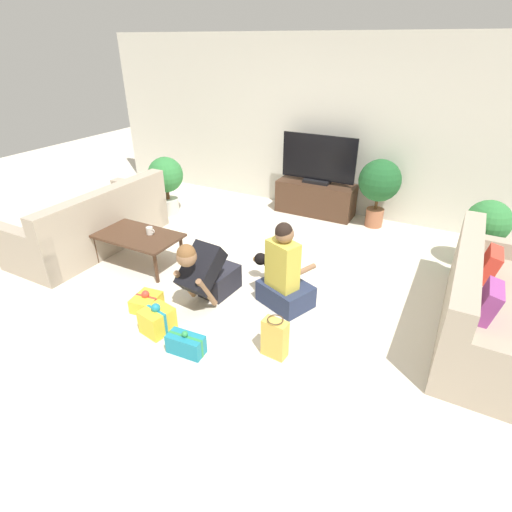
{
  "coord_description": "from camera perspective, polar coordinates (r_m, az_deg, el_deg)",
  "views": [
    {
      "loc": [
        1.85,
        -3.45,
        2.49
      ],
      "look_at": [
        0.09,
        -0.14,
        0.45
      ],
      "focal_mm": 28.0,
      "sensor_mm": 36.0,
      "label": 1
    }
  ],
  "objects": [
    {
      "name": "tv_console",
      "position": [
        6.51,
        8.49,
        8.17
      ],
      "size": [
        1.23,
        0.45,
        0.51
      ],
      "color": "#472D1E",
      "rests_on": "ground_plane"
    },
    {
      "name": "ground_plane",
      "position": [
        4.64,
        -0.16,
        -3.93
      ],
      "size": [
        16.0,
        16.0,
        0.0
      ],
      "primitive_type": "plane",
      "color": "beige"
    },
    {
      "name": "person_kneeling",
      "position": [
        4.2,
        -7.02,
        -2.35
      ],
      "size": [
        0.38,
        0.81,
        0.79
      ],
      "rotation": [
        0.0,
        0.0,
        -0.09
      ],
      "color": "#23232D",
      "rests_on": "ground_plane"
    },
    {
      "name": "gift_box_b",
      "position": [
        3.7,
        -9.99,
        -12.28
      ],
      "size": [
        0.35,
        0.19,
        0.24
      ],
      "rotation": [
        0.0,
        0.0,
        0.07
      ],
      "color": "teal",
      "rests_on": "ground_plane"
    },
    {
      "name": "person_sitting",
      "position": [
        4.12,
        4.1,
        -2.96
      ],
      "size": [
        0.63,
        0.6,
        0.96
      ],
      "rotation": [
        0.0,
        0.0,
        2.76
      ],
      "color": "#283351",
      "rests_on": "ground_plane"
    },
    {
      "name": "dog",
      "position": [
        4.56,
        2.59,
        -1.19
      ],
      "size": [
        0.55,
        0.21,
        0.34
      ],
      "rotation": [
        0.0,
        0.0,
        4.88
      ],
      "color": "black",
      "rests_on": "ground_plane"
    },
    {
      "name": "potted_plant_corner_right",
      "position": [
        5.42,
        30.13,
        3.77
      ],
      "size": [
        0.51,
        0.51,
        0.87
      ],
      "color": "#336B84",
      "rests_on": "ground_plane"
    },
    {
      "name": "wall_back",
      "position": [
        6.46,
        11.43,
        17.41
      ],
      "size": [
        8.4,
        0.06,
        2.6
      ],
      "color": "beige",
      "rests_on": "ground_plane"
    },
    {
      "name": "potted_plant_back_right",
      "position": [
        6.1,
        17.21,
        9.87
      ],
      "size": [
        0.6,
        0.6,
        1.01
      ],
      "color": "#A36042",
      "rests_on": "ground_plane"
    },
    {
      "name": "potted_plant_corner_left",
      "position": [
        6.5,
        -12.74,
        10.66
      ],
      "size": [
        0.55,
        0.55,
        0.91
      ],
      "color": "beige",
      "rests_on": "ground_plane"
    },
    {
      "name": "tv",
      "position": [
        6.33,
        8.88,
        13.15
      ],
      "size": [
        1.17,
        0.2,
        0.74
      ],
      "color": "black",
      "rests_on": "tv_console"
    },
    {
      "name": "mug",
      "position": [
        5.0,
        -14.94,
        3.52
      ],
      "size": [
        0.12,
        0.08,
        0.09
      ],
      "color": "silver",
      "rests_on": "coffee_table"
    },
    {
      "name": "sofa_left",
      "position": [
        5.79,
        -22.23,
        4.02
      ],
      "size": [
        0.93,
        2.07,
        0.84
      ],
      "rotation": [
        0.0,
        0.0,
        -1.57
      ],
      "color": "tan",
      "rests_on": "ground_plane"
    },
    {
      "name": "coffee_table",
      "position": [
        5.08,
        -16.76,
        2.61
      ],
      "size": [
        1.1,
        0.6,
        0.41
      ],
      "color": "#472D1E",
      "rests_on": "ground_plane"
    },
    {
      "name": "gift_box_a",
      "position": [
        3.98,
        -13.9,
        -8.86
      ],
      "size": [
        0.3,
        0.32,
        0.32
      ],
      "rotation": [
        0.0,
        0.0,
        -0.19
      ],
      "color": "yellow",
      "rests_on": "ground_plane"
    },
    {
      "name": "gift_bag_a",
      "position": [
        3.57,
        2.71,
        -11.61
      ],
      "size": [
        0.23,
        0.15,
        0.39
      ],
      "rotation": [
        0.0,
        0.0,
        -0.09
      ],
      "color": "#E5B74C",
      "rests_on": "ground_plane"
    },
    {
      "name": "sofa_right",
      "position": [
        4.31,
        30.78,
        -6.69
      ],
      "size": [
        0.93,
        2.07,
        0.84
      ],
      "rotation": [
        0.0,
        0.0,
        1.57
      ],
      "color": "tan",
      "rests_on": "ground_plane"
    },
    {
      "name": "gift_box_c",
      "position": [
        4.34,
        -15.36,
        -6.34
      ],
      "size": [
        0.27,
        0.33,
        0.22
      ],
      "rotation": [
        0.0,
        0.0,
        0.13
      ],
      "color": "yellow",
      "rests_on": "ground_plane"
    }
  ]
}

